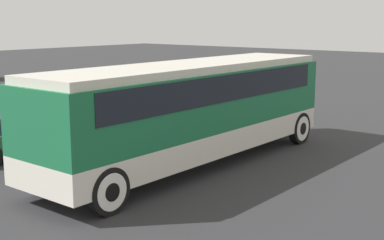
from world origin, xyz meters
The scene contains 3 objects.
ground_plane centered at (0.00, 0.00, 0.00)m, with size 120.00×120.00×0.00m, color #2D2D30.
tour_bus centered at (0.10, 0.00, 1.91)m, with size 11.26×2.70×3.15m.
parked_car_near centered at (-2.52, 5.36, 0.72)m, with size 4.08×1.88×1.44m.
Camera 1 is at (-12.43, -10.05, 4.44)m, focal length 50.00 mm.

